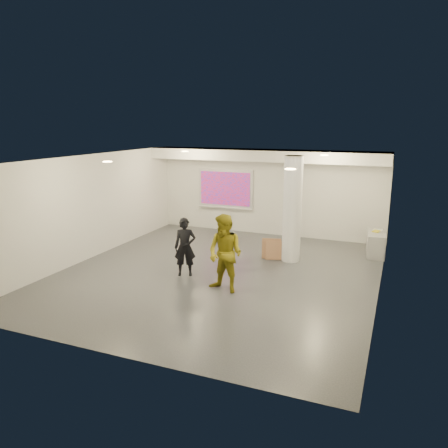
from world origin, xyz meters
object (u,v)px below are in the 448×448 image
at_px(woman, 185,247).
at_px(column, 292,209).
at_px(projection_screen, 225,189).
at_px(man, 225,254).
at_px(credenza, 376,244).

bearing_deg(woman, column, 21.45).
xyz_separation_m(projection_screen, woman, (0.86, -4.89, -0.77)).
bearing_deg(projection_screen, woman, -80.03).
bearing_deg(man, credenza, 68.33).
height_order(projection_screen, man, projection_screen).
bearing_deg(man, projection_screen, 125.64).
height_order(credenza, woman, woman).
bearing_deg(credenza, column, -152.07).
xyz_separation_m(column, woman, (-2.24, -2.24, -0.74)).
bearing_deg(credenza, man, -131.05).
height_order(woman, man, man).
xyz_separation_m(column, man, (-0.87, -2.88, -0.58)).
bearing_deg(man, woman, 168.73).
xyz_separation_m(credenza, woman, (-4.46, -3.72, 0.41)).
distance_m(woman, man, 1.52).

